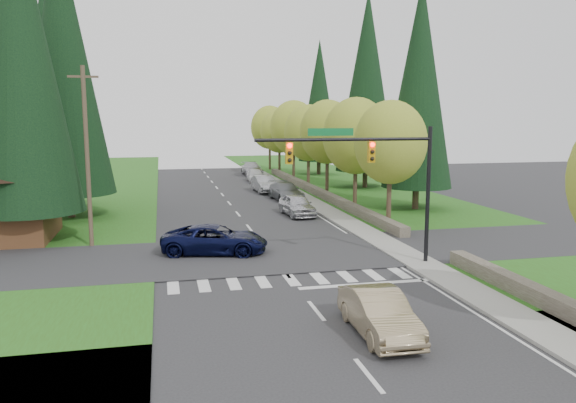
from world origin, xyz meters
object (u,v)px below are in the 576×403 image
object	(u,v)px
parked_car_a	(297,205)
parked_car_d	(255,175)
suv_navy	(215,240)
parked_car_e	(252,169)
parked_car_b	(286,191)
sedan_champagne	(379,313)
parked_car_c	(264,184)

from	to	relation	value
parked_car_a	parked_car_d	size ratio (longest dim) A/B	1.07
suv_navy	parked_car_e	bearing A→B (deg)	1.16
suv_navy	parked_car_b	xyz separation A→B (m)	(7.95, 18.36, -0.00)
sedan_champagne	parked_car_b	distance (m)	31.11
suv_navy	parked_car_b	distance (m)	20.01
parked_car_c	parked_car_d	world-z (taller)	parked_car_c
suv_navy	parked_car_a	size ratio (longest dim) A/B	1.20
sedan_champagne	parked_car_d	xyz separation A→B (m)	(3.41, 45.66, -0.00)
parked_car_b	parked_car_c	world-z (taller)	parked_car_c
parked_car_a	parked_car_d	xyz separation A→B (m)	(0.63, 22.60, -0.05)
suv_navy	parked_car_a	world-z (taller)	parked_car_a
parked_car_d	parked_car_b	bearing A→B (deg)	-85.51
suv_navy	parked_car_c	distance (m)	25.10
parked_car_a	sedan_champagne	bearing A→B (deg)	-100.84
sedan_champagne	parked_car_c	distance (m)	36.72
parked_car_e	suv_navy	bearing A→B (deg)	-102.39
sedan_champagne	parked_car_d	size ratio (longest dim) A/B	1.04
suv_navy	parked_car_e	world-z (taller)	parked_car_e
sedan_champagne	parked_car_a	size ratio (longest dim) A/B	0.97
parked_car_b	parked_car_c	distance (m)	5.79
suv_navy	parked_car_b	world-z (taller)	suv_navy
suv_navy	sedan_champagne	bearing A→B (deg)	-148.12
parked_car_d	parked_car_c	bearing A→B (deg)	-90.49
parked_car_d	suv_navy	bearing A→B (deg)	-99.58
sedan_champagne	parked_car_e	distance (m)	53.07
parked_car_b	parked_car_d	size ratio (longest dim) A/B	1.22
suv_navy	parked_car_c	size ratio (longest dim) A/B	1.13
parked_car_c	parked_car_e	size ratio (longest dim) A/B	0.92
suv_navy	parked_car_a	distance (m)	12.68
parked_car_c	parked_car_b	bearing A→B (deg)	-83.66
parked_car_b	parked_car_c	size ratio (longest dim) A/B	1.08
sedan_champagne	parked_car_b	bearing A→B (deg)	84.26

